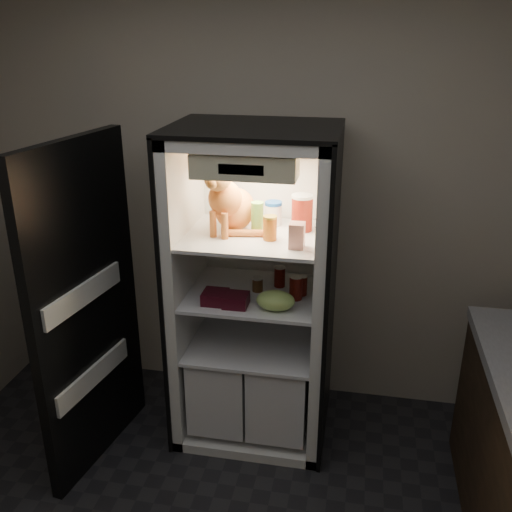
% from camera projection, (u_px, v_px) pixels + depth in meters
% --- Properties ---
extents(room_shell, '(3.60, 3.60, 3.60)m').
position_uv_depth(room_shell, '(172.00, 275.00, 1.80)').
color(room_shell, white).
rests_on(room_shell, floor).
extents(refrigerator, '(0.90, 0.72, 1.88)m').
position_uv_depth(refrigerator, '(255.00, 310.00, 3.37)').
color(refrigerator, white).
rests_on(refrigerator, floor).
extents(fridge_door, '(0.20, 0.87, 1.85)m').
position_uv_depth(fridge_door, '(87.00, 312.00, 3.08)').
color(fridge_door, black).
rests_on(fridge_door, floor).
extents(tabby_cat, '(0.37, 0.44, 0.44)m').
position_uv_depth(tabby_cat, '(230.00, 202.00, 3.11)').
color(tabby_cat, '#BE5518').
rests_on(tabby_cat, refrigerator).
extents(parmesan_shaker, '(0.07, 0.07, 0.18)m').
position_uv_depth(parmesan_shaker, '(257.00, 218.00, 3.10)').
color(parmesan_shaker, '#248737').
rests_on(parmesan_shaker, refrigerator).
extents(mayo_tub, '(0.10, 0.10, 0.14)m').
position_uv_depth(mayo_tub, '(273.00, 213.00, 3.25)').
color(mayo_tub, white).
rests_on(mayo_tub, refrigerator).
extents(salsa_jar, '(0.08, 0.08, 0.13)m').
position_uv_depth(salsa_jar, '(270.00, 228.00, 3.02)').
color(salsa_jar, maroon).
rests_on(salsa_jar, refrigerator).
extents(pepper_jar, '(0.12, 0.12, 0.20)m').
position_uv_depth(pepper_jar, '(302.00, 213.00, 3.15)').
color(pepper_jar, '#A32515').
rests_on(pepper_jar, refrigerator).
extents(cream_carton, '(0.08, 0.08, 0.13)m').
position_uv_depth(cream_carton, '(297.00, 236.00, 2.91)').
color(cream_carton, silver).
rests_on(cream_carton, refrigerator).
extents(soda_can_a, '(0.06, 0.06, 0.12)m').
position_uv_depth(soda_can_a, '(280.00, 277.00, 3.31)').
color(soda_can_a, black).
rests_on(soda_can_a, refrigerator).
extents(soda_can_b, '(0.06, 0.06, 0.11)m').
position_uv_depth(soda_can_b, '(302.00, 285.00, 3.20)').
color(soda_can_b, black).
rests_on(soda_can_b, refrigerator).
extents(soda_can_c, '(0.07, 0.07, 0.14)m').
position_uv_depth(soda_can_c, '(296.00, 288.00, 3.15)').
color(soda_can_c, black).
rests_on(soda_can_c, refrigerator).
extents(condiment_jar, '(0.06, 0.06, 0.08)m').
position_uv_depth(condiment_jar, '(258.00, 284.00, 3.25)').
color(condiment_jar, '#533117').
rests_on(condiment_jar, refrigerator).
extents(grape_bag, '(0.21, 0.15, 0.10)m').
position_uv_depth(grape_bag, '(276.00, 301.00, 3.04)').
color(grape_bag, '#8BB454').
rests_on(grape_bag, refrigerator).
extents(berry_box_left, '(0.13, 0.13, 0.07)m').
position_uv_depth(berry_box_left, '(215.00, 297.00, 3.12)').
color(berry_box_left, '#470B1A').
rests_on(berry_box_left, refrigerator).
extents(berry_box_right, '(0.13, 0.13, 0.07)m').
position_uv_depth(berry_box_right, '(236.00, 300.00, 3.08)').
color(berry_box_right, '#470B1A').
rests_on(berry_box_right, refrigerator).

